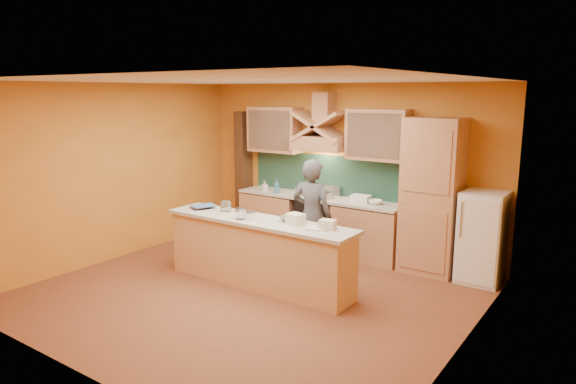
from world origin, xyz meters
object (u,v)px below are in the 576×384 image
Objects in this scene: person at (312,216)px; mixing_bowl at (291,219)px; stove at (318,223)px; kitchen_scale at (251,216)px; fridge at (482,237)px.

mixing_bowl is (0.11, -0.71, 0.12)m from person.
stove is at bearing 109.67° from mixing_bowl.
person is 14.10× the size of kitchen_scale.
stove is 1.21m from person.
stove is 0.69× the size of fridge.
kitchen_scale reaches higher than mixing_bowl.
kitchen_scale is at bearing -153.21° from mixing_bowl.
stove is 3.28× the size of mixing_bowl.
person reaches higher than stove.
fridge is at bearing 39.79° from mixing_bowl.
stove is at bearing -69.75° from person.
kitchen_scale reaches higher than stove.
stove is 7.43× the size of kitchen_scale.
stove is at bearing 100.22° from kitchen_scale.
kitchen_scale is at bearing -142.39° from fridge.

